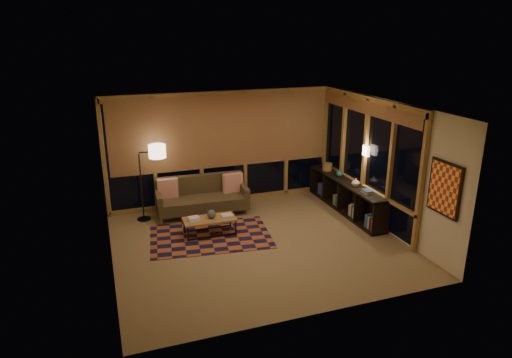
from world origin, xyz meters
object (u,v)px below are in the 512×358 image
object	(u,v)px
bookshelf	(345,196)
sofa	(202,197)
floor_lamp	(141,183)
coffee_table	(210,226)

from	to	relation	value
bookshelf	sofa	bearing A→B (deg)	164.14
floor_lamp	bookshelf	xyz separation A→B (m)	(4.47, -1.02, -0.48)
coffee_table	bookshelf	world-z (taller)	bookshelf
sofa	coffee_table	distance (m)	1.17
floor_lamp	bookshelf	world-z (taller)	floor_lamp
coffee_table	floor_lamp	size ratio (longest dim) A/B	0.64
floor_lamp	bookshelf	size ratio (longest dim) A/B	0.58
sofa	coffee_table	size ratio (longest dim) A/B	1.89
sofa	bookshelf	world-z (taller)	sofa
sofa	floor_lamp	xyz separation A→B (m)	(-1.31, 0.12, 0.43)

